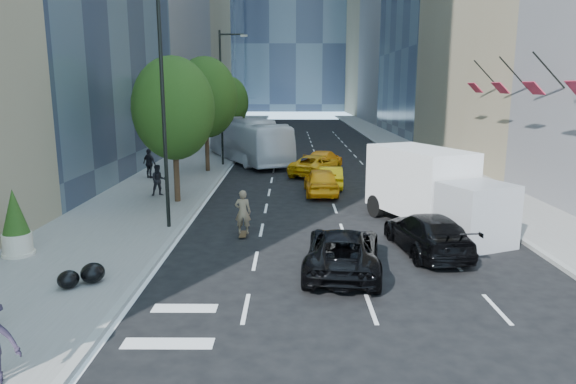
{
  "coord_description": "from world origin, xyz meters",
  "views": [
    {
      "loc": [
        -1.25,
        -17.34,
        6.07
      ],
      "look_at": [
        -1.36,
        4.37,
        1.6
      ],
      "focal_mm": 32.0,
      "sensor_mm": 36.0,
      "label": 1
    }
  ],
  "objects_px": {
    "box_truck": "(433,190)",
    "black_sedan_mercedes": "(427,233)",
    "skateboarder": "(243,215)",
    "planter_shrub": "(15,224)",
    "black_sedan_lincoln": "(343,250)",
    "city_bus": "(248,140)"
  },
  "relations": [
    {
      "from": "skateboarder",
      "to": "black_sedan_lincoln",
      "type": "distance_m",
      "value": 5.45
    },
    {
      "from": "box_truck",
      "to": "skateboarder",
      "type": "bearing_deg",
      "value": 166.07
    },
    {
      "from": "skateboarder",
      "to": "planter_shrub",
      "type": "xyz_separation_m",
      "value": [
        -7.8,
        -2.84,
        0.39
      ]
    },
    {
      "from": "city_bus",
      "to": "planter_shrub",
      "type": "xyz_separation_m",
      "value": [
        -6.26,
        -24.29,
        -0.46
      ]
    },
    {
      "from": "black_sedan_lincoln",
      "to": "planter_shrub",
      "type": "height_order",
      "value": "planter_shrub"
    },
    {
      "from": "black_sedan_mercedes",
      "to": "city_bus",
      "type": "xyz_separation_m",
      "value": [
        -8.56,
        23.45,
        1.02
      ]
    },
    {
      "from": "black_sedan_mercedes",
      "to": "planter_shrub",
      "type": "height_order",
      "value": "planter_shrub"
    },
    {
      "from": "black_sedan_lincoln",
      "to": "black_sedan_mercedes",
      "type": "distance_m",
      "value": 3.88
    },
    {
      "from": "planter_shrub",
      "to": "black_sedan_mercedes",
      "type": "bearing_deg",
      "value": 3.25
    },
    {
      "from": "skateboarder",
      "to": "black_sedan_mercedes",
      "type": "bearing_deg",
      "value": 164.74
    },
    {
      "from": "black_sedan_lincoln",
      "to": "city_bus",
      "type": "relative_size",
      "value": 0.41
    },
    {
      "from": "black_sedan_mercedes",
      "to": "skateboarder",
      "type": "bearing_deg",
      "value": -22.78
    },
    {
      "from": "black_sedan_lincoln",
      "to": "box_truck",
      "type": "height_order",
      "value": "box_truck"
    },
    {
      "from": "box_truck",
      "to": "planter_shrub",
      "type": "xyz_separation_m",
      "value": [
        -15.87,
        -4.14,
        -0.43
      ]
    },
    {
      "from": "skateboarder",
      "to": "city_bus",
      "type": "relative_size",
      "value": 0.15
    },
    {
      "from": "planter_shrub",
      "to": "box_truck",
      "type": "bearing_deg",
      "value": 14.61
    },
    {
      "from": "box_truck",
      "to": "black_sedan_mercedes",
      "type": "bearing_deg",
      "value": -130.78
    },
    {
      "from": "skateboarder",
      "to": "black_sedan_lincoln",
      "type": "bearing_deg",
      "value": 133.41
    },
    {
      "from": "skateboarder",
      "to": "black_sedan_lincoln",
      "type": "relative_size",
      "value": 0.35
    },
    {
      "from": "black_sedan_mercedes",
      "to": "city_bus",
      "type": "bearing_deg",
      "value": -76.82
    },
    {
      "from": "black_sedan_mercedes",
      "to": "box_truck",
      "type": "xyz_separation_m",
      "value": [
        1.05,
        3.3,
        0.99
      ]
    },
    {
      "from": "box_truck",
      "to": "planter_shrub",
      "type": "relative_size",
      "value": 3.11
    }
  ]
}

